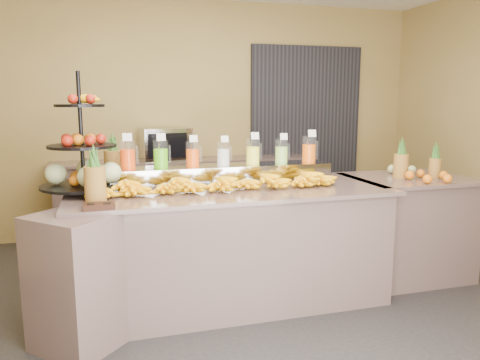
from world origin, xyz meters
name	(u,v)px	position (x,y,z in m)	size (l,w,h in m)	color
ground	(242,316)	(0.00, 0.00, 0.00)	(6.00, 6.00, 0.00)	black
room_envelope	(237,70)	(0.19, 0.79, 1.88)	(6.04, 5.02, 2.82)	olive
buffet_counter	(219,248)	(-0.12, 0.26, 0.47)	(2.75, 1.25, 0.93)	gray
right_counter	(406,226)	(1.70, 0.40, 0.47)	(1.08, 0.88, 0.93)	gray
back_ledge	(189,197)	(0.00, 2.25, 0.47)	(3.10, 0.55, 0.93)	gray
pitcher_tray	(223,174)	(0.01, 0.58, 1.01)	(1.85, 0.30, 0.15)	gray
juice_pitcher_orange_a	(128,156)	(-0.77, 0.58, 1.18)	(0.12, 0.13, 0.30)	silver
juice_pitcher_green	(161,156)	(-0.51, 0.58, 1.18)	(0.12, 0.12, 0.29)	silver
juice_pitcher_orange_b	(193,155)	(-0.25, 0.58, 1.17)	(0.11, 0.12, 0.27)	silver
juice_pitcher_milk	(223,155)	(0.01, 0.58, 1.17)	(0.11, 0.11, 0.26)	silver
juice_pitcher_lemon	(253,153)	(0.27, 0.58, 1.18)	(0.12, 0.12, 0.28)	silver
juice_pitcher_lime	(281,152)	(0.53, 0.58, 1.17)	(0.11, 0.12, 0.27)	silver
juice_pitcher_orange_c	(309,151)	(0.79, 0.58, 1.18)	(0.12, 0.13, 0.30)	silver
banana_heap	(219,182)	(-0.11, 0.27, 1.00)	(1.93, 0.17, 0.16)	#F6B30C
fruit_stand	(89,162)	(-1.06, 0.49, 1.16)	(0.81, 0.81, 0.90)	black
condiment_caddy	(99,206)	(-1.00, -0.11, 0.94)	(0.20, 0.15, 0.03)	black
pineapple_left_a	(95,180)	(-1.02, 0.10, 1.08)	(0.14, 0.14, 0.40)	brown
pineapple_left_b	(114,164)	(-0.88, 0.78, 1.10)	(0.15, 0.15, 0.44)	brown
right_fruit_pile	(422,172)	(1.73, 0.26, 1.00)	(0.40, 0.39, 0.21)	brown
oven_warmer	(165,144)	(-0.26, 2.25, 1.12)	(0.56, 0.39, 0.37)	gray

